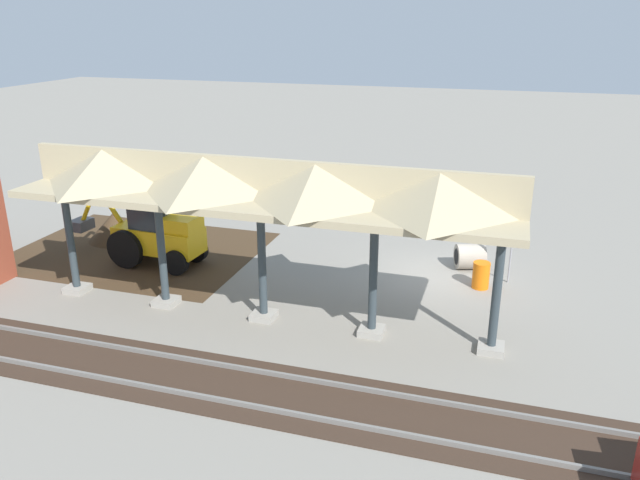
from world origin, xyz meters
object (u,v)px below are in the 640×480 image
at_px(stop_sign, 513,237).
at_px(backhoe, 155,231).
at_px(concrete_pipe, 470,256).
at_px(traffic_barrel, 481,275).

relative_size(stop_sign, backhoe, 0.42).
height_order(backhoe, concrete_pipe, backhoe).
relative_size(stop_sign, traffic_barrel, 2.51).
bearing_deg(stop_sign, traffic_barrel, 39.50).
relative_size(concrete_pipe, traffic_barrel, 1.36).
height_order(stop_sign, traffic_barrel, stop_sign).
distance_m(concrete_pipe, traffic_barrel, 1.69).
height_order(backhoe, traffic_barrel, backhoe).
bearing_deg(traffic_barrel, backhoe, 6.19).
height_order(concrete_pipe, traffic_barrel, concrete_pipe).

